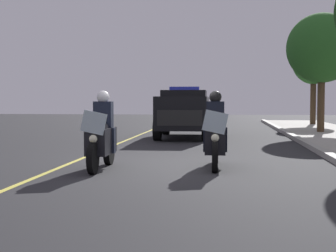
# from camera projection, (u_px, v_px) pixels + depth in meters

# --- Properties ---
(ground_plane) EXTENTS (80.00, 80.00, 0.00)m
(ground_plane) POSITION_uv_depth(u_px,v_px,m) (167.00, 166.00, 11.37)
(ground_plane) COLOR #28282B
(lane_stripe_center) EXTENTS (48.00, 0.12, 0.01)m
(lane_stripe_center) POSITION_uv_depth(u_px,v_px,m) (68.00, 164.00, 11.64)
(lane_stripe_center) COLOR #E0D14C
(lane_stripe_center) RESTS_ON ground
(police_motorcycle_lead_left) EXTENTS (2.14, 0.56, 1.72)m
(police_motorcycle_lead_left) POSITION_uv_depth(u_px,v_px,m) (101.00, 137.00, 10.75)
(police_motorcycle_lead_left) COLOR black
(police_motorcycle_lead_left) RESTS_ON ground
(police_motorcycle_lead_right) EXTENTS (2.14, 0.56, 1.72)m
(police_motorcycle_lead_right) POSITION_uv_depth(u_px,v_px,m) (215.00, 136.00, 11.01)
(police_motorcycle_lead_right) COLOR black
(police_motorcycle_lead_right) RESTS_ON ground
(police_suv) EXTENTS (4.94, 2.14, 2.05)m
(police_suv) POSITION_uv_depth(u_px,v_px,m) (184.00, 111.00, 19.86)
(police_suv) COLOR black
(police_suv) RESTS_ON ground
(tree_far_back) EXTENTS (3.09, 3.09, 5.25)m
(tree_far_back) POSITION_uv_depth(u_px,v_px,m) (322.00, 48.00, 21.73)
(tree_far_back) COLOR #4C3823
(tree_far_back) RESTS_ON sidewalk_strip
(tree_behind_suv) EXTENTS (2.54, 2.54, 5.19)m
(tree_behind_suv) POSITION_uv_depth(u_px,v_px,m) (314.00, 60.00, 28.73)
(tree_behind_suv) COLOR #42301E
(tree_behind_suv) RESTS_ON sidewalk_strip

